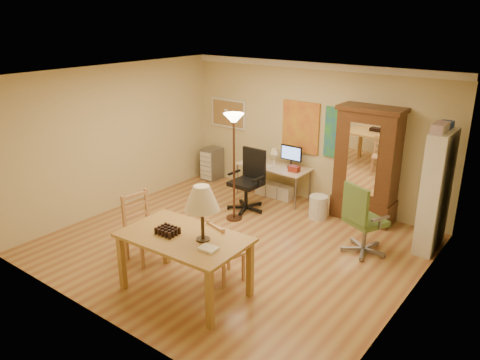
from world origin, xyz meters
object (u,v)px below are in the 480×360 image
Objects in this scene: office_chair_black at (247,194)px; dining_table at (190,226)px; computer_desk at (275,178)px; armoire at (366,172)px; office_chair_green at (362,235)px; bookshelf at (436,192)px.

dining_table is at bearing -67.96° from office_chair_black.
computer_desk is (-1.03, 3.58, -0.58)m from dining_table.
armoire is (1.85, 0.09, 0.49)m from computer_desk.
dining_table reaches higher than office_chair_black.
office_chair_green is 0.56× the size of armoire.
bookshelf is at bearing 45.17° from office_chair_green.
dining_table is at bearing -73.90° from computer_desk.
computer_desk is at bearing 154.21° from office_chair_green.
office_chair_black is 2.46m from office_chair_green.
bookshelf reaches higher than office_chair_black.
computer_desk is at bearing 106.10° from dining_table.
office_chair_green is (2.37, -1.14, -0.10)m from computer_desk.
office_chair_green is at bearing 61.30° from dining_table.
computer_desk is at bearing -177.36° from armoire.
office_chair_black is 1.01× the size of office_chair_green.
dining_table is 0.82× the size of armoire.
armoire is (0.82, 3.67, -0.09)m from dining_table.
bookshelf is at bearing 56.71° from dining_table.
office_chair_black is (-1.11, 2.74, -0.68)m from dining_table.
computer_desk is 1.26× the size of office_chair_black.
bookshelf is (3.15, -0.35, 0.55)m from computer_desk.
armoire reaches higher than office_chair_black.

